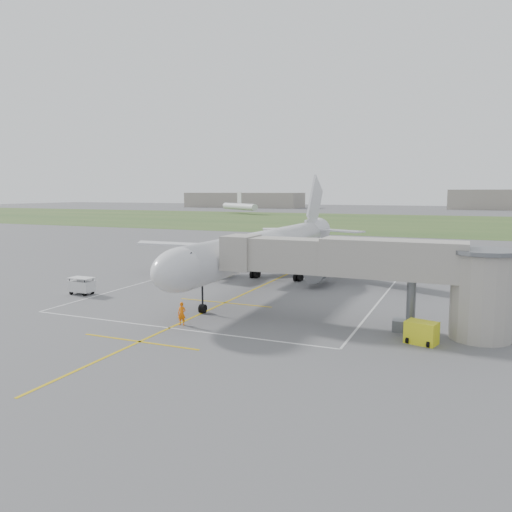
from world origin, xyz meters
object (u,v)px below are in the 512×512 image
at_px(baggage_cart, 82,286).
at_px(airliner, 265,248).
at_px(gpu_unit, 421,333).
at_px(ramp_worker_wing, 186,270).
at_px(jet_bridge, 382,270).
at_px(ramp_worker_nose, 182,314).

bearing_deg(baggage_cart, airliner, 40.64).
bearing_deg(airliner, gpu_unit, -41.95).
relative_size(gpu_unit, ramp_worker_wing, 1.43).
bearing_deg(gpu_unit, baggage_cart, -170.86).
xyz_separation_m(airliner, ramp_worker_wing, (-11.60, 1.22, -3.53)).
xyz_separation_m(jet_bridge, gpu_unit, (3.36, -2.90, -3.94)).
xyz_separation_m(jet_bridge, baggage_cart, (-31.72, 1.24, -3.82)).
relative_size(airliner, ramp_worker_wing, 27.02).
distance_m(airliner, ramp_worker_wing, 12.19).
distance_m(baggage_cart, ramp_worker_wing, 14.89).
bearing_deg(baggage_cart, ramp_worker_nose, -20.20).
xyz_separation_m(airliner, baggage_cart, (-16.00, -13.01, -3.46)).
height_order(airliner, jet_bridge, airliner).
xyz_separation_m(gpu_unit, ramp_worker_nose, (-18.64, -2.41, 0.15)).
xyz_separation_m(ramp_worker_nose, ramp_worker_wing, (-12.04, 20.78, -0.09)).
bearing_deg(baggage_cart, ramp_worker_wing, 74.36).
height_order(baggage_cart, ramp_worker_nose, ramp_worker_nose).
bearing_deg(jet_bridge, baggage_cart, 177.76).
relative_size(gpu_unit, baggage_cart, 0.94).
distance_m(airliner, gpu_unit, 25.90).
height_order(airliner, gpu_unit, airliner).
bearing_deg(ramp_worker_wing, baggage_cart, 88.48).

